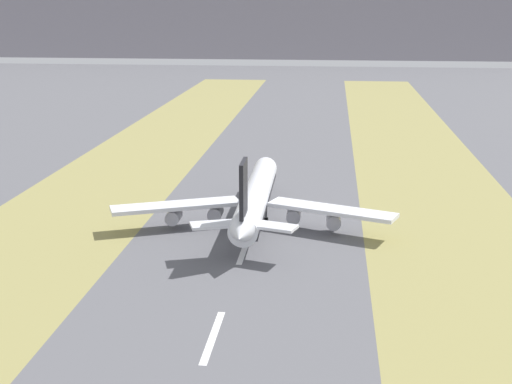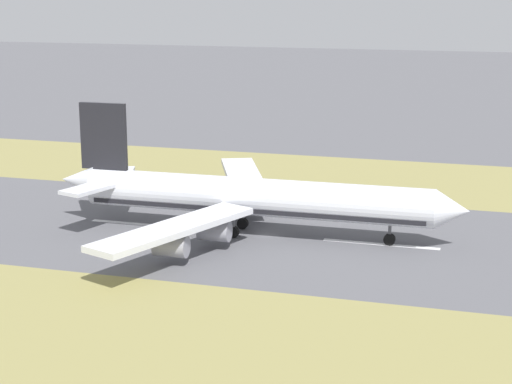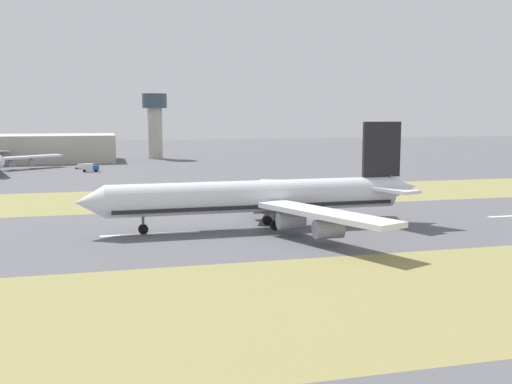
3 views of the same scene
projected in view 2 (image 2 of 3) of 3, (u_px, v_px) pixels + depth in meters
ground_plane at (267, 235)px, 136.71m from camera, size 800.00×800.00×0.00m
grass_median_west at (325, 176)px, 178.66m from camera, size 40.00×600.00×0.01m
grass_median_east at (157, 346)px, 94.75m from camera, size 40.00×600.00×0.01m
centreline_dash_mid at (142, 224)px, 142.62m from camera, size 1.20×18.00×0.01m
centreline_dash_far at (381, 244)px, 131.70m from camera, size 1.20×18.00×0.01m
airplane_main_jet at (244, 197)px, 135.92m from camera, size 64.13×67.06×20.20m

